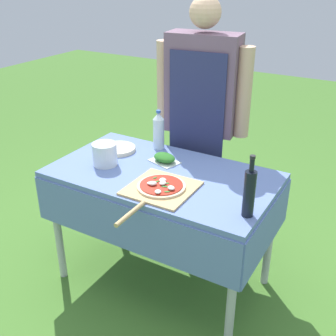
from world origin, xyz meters
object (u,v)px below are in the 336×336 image
object	(u,v)px
pizza_on_peel	(160,188)
water_bottle	(159,130)
plate_stack	(118,149)
oil_bottle	(249,192)
mixing_tub	(105,154)
prep_table	(162,188)
herb_container	(164,158)
person_cook	(202,109)

from	to	relation	value
pizza_on_peel	water_bottle	distance (m)	0.59
water_bottle	plate_stack	xyz separation A→B (m)	(-0.21, -0.17, -0.11)
water_bottle	oil_bottle	bearing A→B (deg)	-31.33
mixing_tub	plate_stack	xyz separation A→B (m)	(-0.06, 0.21, -0.06)
prep_table	mixing_tub	xyz separation A→B (m)	(-0.36, -0.08, 0.17)
prep_table	oil_bottle	world-z (taller)	oil_bottle
mixing_tub	prep_table	bearing A→B (deg)	12.57
plate_stack	pizza_on_peel	bearing A→B (deg)	-31.95
herb_container	oil_bottle	bearing A→B (deg)	-25.85
prep_table	herb_container	world-z (taller)	herb_container
oil_bottle	plate_stack	bearing A→B (deg)	162.55
herb_container	mixing_tub	xyz separation A→B (m)	(-0.29, -0.21, 0.04)
person_cook	plate_stack	size ratio (longest dim) A/B	7.69
pizza_on_peel	person_cook	bearing A→B (deg)	99.12
oil_bottle	herb_container	world-z (taller)	oil_bottle
person_cook	plate_stack	xyz separation A→B (m)	(-0.39, -0.44, -0.22)
water_bottle	plate_stack	world-z (taller)	water_bottle
water_bottle	mixing_tub	world-z (taller)	water_bottle
person_cook	oil_bottle	xyz separation A→B (m)	(0.63, -0.75, -0.10)
prep_table	mixing_tub	distance (m)	0.40
pizza_on_peel	water_bottle	xyz separation A→B (m)	(-0.31, 0.49, 0.11)
pizza_on_peel	plate_stack	xyz separation A→B (m)	(-0.51, 0.32, -0.00)
person_cook	mixing_tub	world-z (taller)	person_cook
person_cook	mixing_tub	size ratio (longest dim) A/B	11.59
herb_container	mixing_tub	size ratio (longest dim) A/B	1.39
oil_bottle	water_bottle	bearing A→B (deg)	148.67
prep_table	pizza_on_peel	xyz separation A→B (m)	(0.10, -0.19, 0.11)
person_cook	prep_table	bearing A→B (deg)	85.90
person_cook	mixing_tub	distance (m)	0.74
person_cook	herb_container	world-z (taller)	person_cook
prep_table	person_cook	xyz separation A→B (m)	(-0.03, 0.57, 0.33)
prep_table	mixing_tub	bearing A→B (deg)	-167.43
person_cook	mixing_tub	bearing A→B (deg)	56.06
plate_stack	oil_bottle	bearing A→B (deg)	-17.45
water_bottle	mixing_tub	size ratio (longest dim) A/B	1.75
prep_table	plate_stack	world-z (taller)	plate_stack
prep_table	plate_stack	bearing A→B (deg)	162.49
person_cook	pizza_on_peel	distance (m)	0.80
herb_container	prep_table	bearing A→B (deg)	-64.55
prep_table	pizza_on_peel	distance (m)	0.24
pizza_on_peel	plate_stack	size ratio (longest dim) A/B	2.64
water_bottle	herb_container	size ratio (longest dim) A/B	1.26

